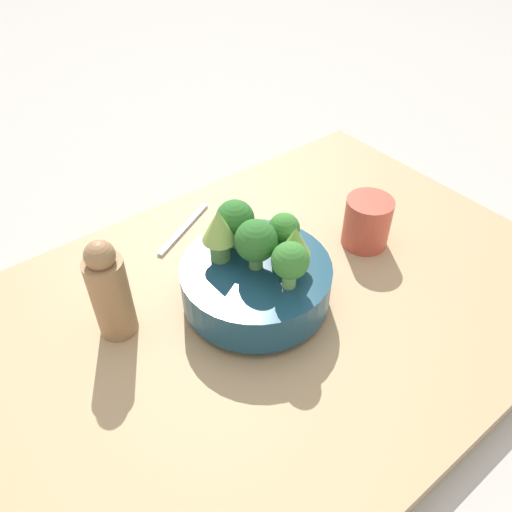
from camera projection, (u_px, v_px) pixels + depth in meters
The scene contains 12 objects.
ground_plane at pixel (265, 321), 0.80m from camera, with size 6.00×6.00×0.00m, color #ADA89E.
table at pixel (265, 314), 0.79m from camera, with size 1.00×0.67×0.04m.
bowl at pixel (256, 282), 0.76m from camera, with size 0.23×0.23×0.08m.
broccoli_floret_back at pixel (290, 262), 0.67m from camera, with size 0.05×0.05×0.07m.
broccoli_floret_left at pixel (284, 232), 0.73m from camera, with size 0.05×0.05×0.07m.
romanesco_piece_near at pixel (219, 230), 0.71m from camera, with size 0.05×0.05×0.09m.
romanesco_piece_far at pixel (295, 244), 0.70m from camera, with size 0.05×0.05×0.07m.
broccoli_floret_front at pixel (235, 220), 0.74m from camera, with size 0.06×0.06×0.08m.
broccoli_floret_center at pixel (256, 241), 0.70m from camera, with size 0.06×0.06×0.08m.
cup at pixel (367, 222), 0.86m from camera, with size 0.08×0.08×0.09m.
pepper_mill at pixel (110, 292), 0.69m from camera, with size 0.06×0.06×0.17m.
fork at pixel (186, 228), 0.92m from camera, with size 0.15×0.08×0.01m.
Camera 1 is at (0.34, 0.41, 0.62)m, focal length 35.00 mm.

